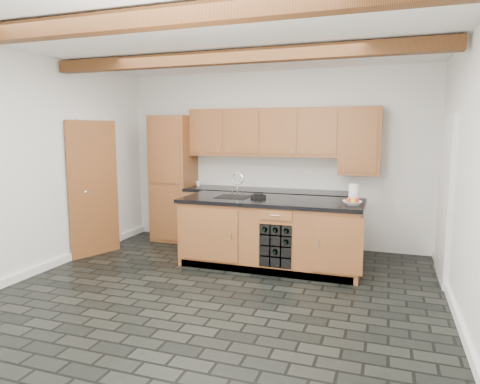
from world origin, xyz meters
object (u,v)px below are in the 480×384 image
object	(u,v)px
kitchen_scale	(258,196)
fruit_bowl	(352,203)
island	(271,233)
paper_towel	(354,193)

from	to	relation	value
kitchen_scale	fruit_bowl	distance (m)	1.28
island	kitchen_scale	xyz separation A→B (m)	(-0.20, 0.04, 0.49)
island	paper_towel	xyz separation A→B (m)	(1.07, 0.06, 0.58)
kitchen_scale	paper_towel	bearing A→B (deg)	-23.83
kitchen_scale	paper_towel	distance (m)	1.27
kitchen_scale	fruit_bowl	bearing A→B (deg)	-33.22
island	fruit_bowl	bearing A→B (deg)	-8.07
island	fruit_bowl	world-z (taller)	fruit_bowl
island	paper_towel	bearing A→B (deg)	3.06
kitchen_scale	paper_towel	world-z (taller)	paper_towel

